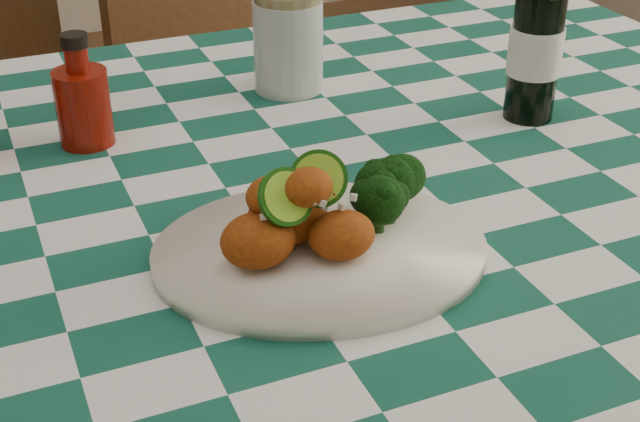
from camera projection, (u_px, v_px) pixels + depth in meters
name	position (u px, v px, depth m)	size (l,w,h in m)	color
plate	(320.00, 252.00, 0.86)	(0.32, 0.25, 0.02)	white
fried_chicken_pile	(304.00, 209.00, 0.83)	(0.13, 0.10, 0.09)	#A2400F
broccoli_side	(392.00, 197.00, 0.88)	(0.08, 0.08, 0.06)	black
ketchup_bottle	(81.00, 90.00, 1.06)	(0.07, 0.07, 0.14)	#6E0F05
mason_jar	(288.00, 42.00, 1.21)	(0.09, 0.09, 0.14)	#B2BCBA
beer_bottle	(538.00, 30.00, 1.10)	(0.07, 0.07, 0.23)	black
wooden_chair_right	(250.00, 158.00, 1.83)	(0.40, 0.42, 0.87)	#472814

